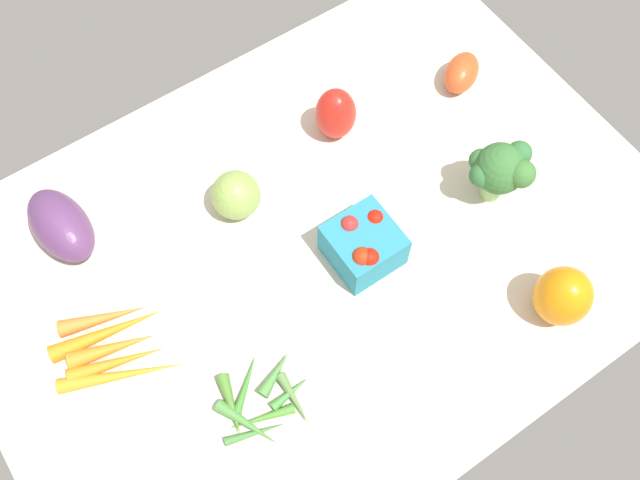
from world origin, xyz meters
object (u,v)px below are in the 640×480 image
at_px(heirloom_tomato_green, 236,195).
at_px(berry_basket, 363,245).
at_px(roma_tomato, 461,73).
at_px(eggplant, 61,225).
at_px(carrot_bunch, 112,345).
at_px(okra_pile, 260,404).
at_px(bell_pepper_orange, 563,296).
at_px(broccoli_head, 503,169).
at_px(bell_pepper_red, 336,114).

bearing_deg(heirloom_tomato_green, berry_basket, 122.05).
xyz_separation_m(roma_tomato, berry_basket, (0.33, 0.17, 0.01)).
relative_size(eggplant, berry_basket, 1.39).
xyz_separation_m(carrot_bunch, okra_pile, (-0.13, 0.18, -0.00)).
xyz_separation_m(okra_pile, bell_pepper_orange, (-0.42, 0.12, 0.04)).
bearing_deg(broccoli_head, carrot_bunch, -10.33).
xyz_separation_m(roma_tomato, heirloom_tomato_green, (0.44, -0.01, 0.01)).
distance_m(heirloom_tomato_green, bell_pepper_red, 0.21).
relative_size(broccoli_head, bell_pepper_orange, 1.15).
xyz_separation_m(roma_tomato, carrot_bunch, (0.70, 0.09, -0.01)).
relative_size(eggplant, heirloom_tomato_green, 1.78).
relative_size(berry_basket, bell_pepper_orange, 0.97).
height_order(carrot_bunch, heirloom_tomato_green, heirloom_tomato_green).
height_order(broccoli_head, bell_pepper_orange, broccoli_head).
height_order(berry_basket, broccoli_head, broccoli_head).
distance_m(eggplant, bell_pepper_red, 0.45).
xyz_separation_m(heirloom_tomato_green, okra_pile, (0.14, 0.28, -0.03)).
distance_m(carrot_bunch, heirloom_tomato_green, 0.28).
bearing_deg(carrot_bunch, bell_pepper_orange, 151.03).
bearing_deg(okra_pile, heirloom_tomato_green, -116.02).
relative_size(broccoli_head, heirloom_tomato_green, 1.51).
bearing_deg(bell_pepper_orange, eggplant, -43.54).
xyz_separation_m(berry_basket, broccoli_head, (-0.23, 0.03, 0.04)).
distance_m(berry_basket, broccoli_head, 0.23).
height_order(broccoli_head, heirloom_tomato_green, broccoli_head).
height_order(roma_tomato, broccoli_head, broccoli_head).
bearing_deg(heirloom_tomato_green, bell_pepper_red, -171.26).
relative_size(berry_basket, bell_pepper_red, 0.98).
distance_m(roma_tomato, okra_pile, 0.64).
bearing_deg(roma_tomato, berry_basket, 177.36).
height_order(roma_tomato, bell_pepper_red, bell_pepper_red).
bearing_deg(bell_pepper_orange, berry_basket, -51.68).
bearing_deg(berry_basket, bell_pepper_orange, 128.32).
distance_m(roma_tomato, berry_basket, 0.37).
height_order(broccoli_head, bell_pepper_red, broccoli_head).
relative_size(eggplant, carrot_bunch, 0.75).
xyz_separation_m(berry_basket, okra_pile, (0.25, 0.10, -0.03)).
xyz_separation_m(eggplant, roma_tomato, (-0.68, 0.11, -0.01)).
distance_m(eggplant, heirloom_tomato_green, 0.26).
bearing_deg(heirloom_tomato_green, bell_pepper_orange, 125.69).
bearing_deg(bell_pepper_orange, carrot_bunch, -28.97).
bearing_deg(bell_pepper_red, bell_pepper_orange, 100.88).
distance_m(okra_pile, bell_pepper_orange, 0.44).
height_order(berry_basket, bell_pepper_red, bell_pepper_red).
xyz_separation_m(eggplant, broccoli_head, (-0.58, 0.31, 0.04)).
bearing_deg(broccoli_head, okra_pile, 8.91).
bearing_deg(eggplant, carrot_bunch, 167.82).
height_order(okra_pile, bell_pepper_orange, bell_pepper_orange).
bearing_deg(bell_pepper_red, roma_tomato, 170.99).
bearing_deg(roma_tomato, broccoli_head, -146.01).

